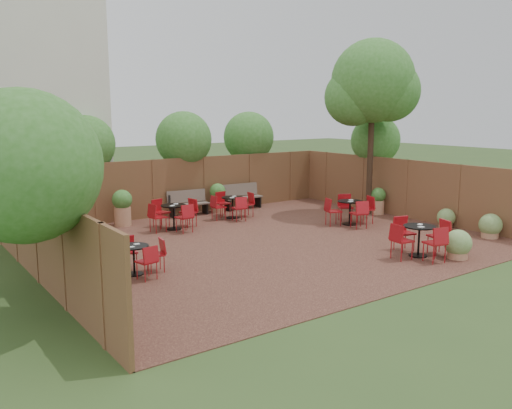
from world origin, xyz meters
TOP-DOWN VIEW (x-y plane):
  - ground at (0.00, 0.00)m, footprint 80.00×80.00m
  - courtyard_paving at (0.00, 0.00)m, footprint 12.00×10.00m
  - fence_back at (0.00, 5.00)m, footprint 12.00×0.08m
  - fence_left at (-6.00, 0.00)m, footprint 0.08×10.00m
  - fence_right at (6.00, 0.00)m, footprint 0.08×10.00m
  - neighbour_building at (-4.50, 8.00)m, footprint 5.00×4.00m
  - overhang_foliage at (-2.94, 1.87)m, footprint 15.47×10.56m
  - courtyard_tree at (5.39, 1.12)m, footprint 2.92×2.85m
  - park_bench_left at (0.09, 4.62)m, footprint 1.46×0.61m
  - park_bench_right at (2.35, 4.63)m, footprint 1.52×0.57m
  - bistro_tables at (-0.16, 0.75)m, footprint 10.13×8.32m
  - planters at (-0.82, 3.77)m, footprint 11.78×4.16m
  - low_shrubs at (4.52, -3.32)m, footprint 3.43×2.93m

SIDE VIEW (x-z plane):
  - ground at x=0.00m, z-range 0.00..0.00m
  - courtyard_paving at x=0.00m, z-range 0.00..0.02m
  - low_shrubs at x=4.52m, z-range -0.01..0.71m
  - bistro_tables at x=-0.16m, z-range 0.00..0.90m
  - park_bench_left at x=0.09m, z-range 0.03..0.91m
  - park_bench_right at x=2.35m, z-range 0.03..0.96m
  - planters at x=-0.82m, z-range 0.02..1.17m
  - fence_back at x=0.00m, z-range 0.00..2.00m
  - fence_left at x=-6.00m, z-range 0.00..2.00m
  - fence_right at x=6.00m, z-range 0.00..2.00m
  - overhang_foliage at x=-2.94m, z-range 1.39..3.91m
  - neighbour_building at x=-4.50m, z-range 0.00..8.00m
  - courtyard_tree at x=5.39m, z-range 1.42..7.44m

